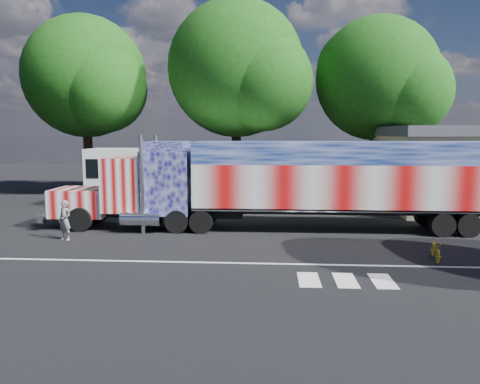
# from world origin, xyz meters

# --- Properties ---
(ground) EXTENTS (100.00, 100.00, 0.00)m
(ground) POSITION_xyz_m (0.00, 0.00, 0.00)
(ground) COLOR black
(lane_markings) EXTENTS (30.00, 2.67, 0.01)m
(lane_markings) POSITION_xyz_m (1.71, -3.77, 0.01)
(lane_markings) COLOR silver
(lane_markings) RESTS_ON ground
(semi_truck) EXTENTS (22.06, 3.48, 4.70)m
(semi_truck) POSITION_xyz_m (2.19, 3.29, 2.42)
(semi_truck) COLOR black
(semi_truck) RESTS_ON ground
(coach_bus) EXTENTS (13.00, 3.03, 3.78)m
(coach_bus) POSITION_xyz_m (-3.67, 9.79, 1.96)
(coach_bus) COLOR white
(coach_bus) RESTS_ON ground
(woman) EXTENTS (0.77, 0.66, 1.80)m
(woman) POSITION_xyz_m (-7.73, 0.28, 0.90)
(woman) COLOR slate
(woman) RESTS_ON ground
(bicycle) EXTENTS (0.78, 1.63, 0.82)m
(bicycle) POSITION_xyz_m (7.82, -2.03, 0.41)
(bicycle) COLOR gold
(bicycle) RESTS_ON ground
(tree_nw_a) EXTENTS (9.73, 9.27, 13.69)m
(tree_nw_a) POSITION_xyz_m (-12.65, 15.96, 9.00)
(tree_nw_a) COLOR black
(tree_nw_a) RESTS_ON ground
(tree_ne_a) EXTENTS (9.51, 9.06, 13.28)m
(tree_ne_a) POSITION_xyz_m (9.44, 15.94, 8.69)
(tree_ne_a) COLOR black
(tree_ne_a) RESTS_ON ground
(tree_n_mid) EXTENTS (10.45, 9.95, 14.41)m
(tree_n_mid) POSITION_xyz_m (-0.91, 14.95, 9.38)
(tree_n_mid) COLOR black
(tree_n_mid) RESTS_ON ground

